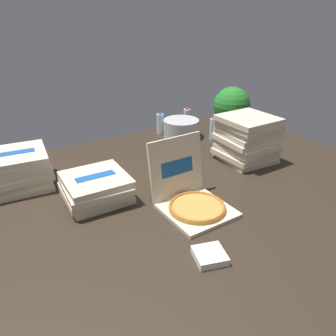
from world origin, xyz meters
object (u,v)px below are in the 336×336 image
object	(u,v)px
pizza_stack_right_far	(19,169)
ice_bucket	(181,128)
pizza_stack_left_near	(247,139)
potted_plant	(232,108)
pizza_stack_right_mid	(96,188)
napkin_pile	(210,256)
open_pizza_box	(191,197)
water_bottle_2	(160,124)
water_bottle_1	(187,118)
water_bottle_0	(213,129)

from	to	relation	value
pizza_stack_right_far	ice_bucket	size ratio (longest dim) A/B	1.32
pizza_stack_left_near	ice_bucket	xyz separation A→B (m)	(-0.13, 0.72, -0.10)
potted_plant	pizza_stack_right_mid	bearing A→B (deg)	-163.27
potted_plant	napkin_pile	xyz separation A→B (m)	(-1.33, -1.30, -0.23)
open_pizza_box	pizza_stack_right_mid	bearing A→B (deg)	137.45
pizza_stack_left_near	potted_plant	size ratio (longest dim) A/B	0.97
pizza_stack_right_far	pizza_stack_right_mid	bearing A→B (deg)	-51.44
pizza_stack_left_near	potted_plant	distance (m)	0.66
pizza_stack_left_near	ice_bucket	world-z (taller)	pizza_stack_left_near
napkin_pile	potted_plant	bearing A→B (deg)	44.39
ice_bucket	water_bottle_2	size ratio (longest dim) A/B	1.58
open_pizza_box	napkin_pile	xyz separation A→B (m)	(-0.20, -0.42, -0.05)
pizza_stack_left_near	napkin_pile	xyz separation A→B (m)	(-0.99, -0.75, -0.16)
ice_bucket	open_pizza_box	bearing A→B (deg)	-122.19
pizza_stack_left_near	water_bottle_2	xyz separation A→B (m)	(-0.25, 0.90, -0.08)
ice_bucket	water_bottle_1	size ratio (longest dim) A/B	1.58
water_bottle_0	potted_plant	distance (m)	0.31
pizza_stack_right_far	water_bottle_2	bearing A→B (deg)	15.24
open_pizza_box	ice_bucket	xyz separation A→B (m)	(0.66, 1.05, 0.01)
open_pizza_box	water_bottle_1	world-z (taller)	open_pizza_box
pizza_stack_right_far	water_bottle_0	xyz separation A→B (m)	(1.68, -0.03, -0.02)
water_bottle_1	potted_plant	bearing A→B (deg)	-50.57
pizza_stack_right_mid	potted_plant	distance (m)	1.66
pizza_stack_right_mid	potted_plant	size ratio (longest dim) A/B	0.96
pizza_stack_right_far	pizza_stack_left_near	distance (m)	1.69
water_bottle_1	water_bottle_2	size ratio (longest dim) A/B	1.00
open_pizza_box	pizza_stack_right_far	world-z (taller)	open_pizza_box
water_bottle_2	water_bottle_1	bearing A→B (deg)	-1.47
water_bottle_0	water_bottle_2	world-z (taller)	same
water_bottle_0	water_bottle_1	distance (m)	0.39
pizza_stack_right_far	water_bottle_1	world-z (taller)	pizza_stack_right_far
water_bottle_1	pizza_stack_right_far	bearing A→B (deg)	-167.80
ice_bucket	potted_plant	distance (m)	0.53
pizza_stack_left_near	ice_bucket	size ratio (longest dim) A/B	1.29
water_bottle_1	water_bottle_2	distance (m)	0.31
potted_plant	water_bottle_1	bearing A→B (deg)	129.43
open_pizza_box	napkin_pile	world-z (taller)	open_pizza_box
open_pizza_box	water_bottle_0	world-z (taller)	open_pizza_box
water_bottle_2	napkin_pile	size ratio (longest dim) A/B	1.43
pizza_stack_right_mid	water_bottle_0	bearing A→B (deg)	17.77
pizza_stack_right_far	water_bottle_1	bearing A→B (deg)	12.20
pizza_stack_right_mid	ice_bucket	bearing A→B (deg)	29.94
water_bottle_0	water_bottle_2	size ratio (longest dim) A/B	1.00
pizza_stack_right_mid	water_bottle_1	xyz separation A→B (m)	(1.30, 0.81, 0.02)
ice_bucket	water_bottle_0	xyz separation A→B (m)	(0.21, -0.22, 0.02)
pizza_stack_right_far	napkin_pile	distance (m)	1.42
open_pizza_box	water_bottle_2	distance (m)	1.35
open_pizza_box	water_bottle_0	bearing A→B (deg)	43.76
water_bottle_0	pizza_stack_left_near	bearing A→B (deg)	-99.44
water_bottle_0	ice_bucket	bearing A→B (deg)	134.22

